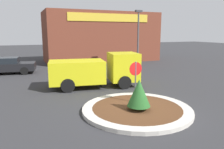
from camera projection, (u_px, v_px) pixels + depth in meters
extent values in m
plane|color=#2D2D30|center=(137.00, 111.00, 10.32)|extent=(120.00, 120.00, 0.00)
cylinder|color=#BCB7AD|center=(137.00, 109.00, 10.30)|extent=(5.14, 5.14, 0.17)
cylinder|color=#4C2D19|center=(137.00, 109.00, 10.30)|extent=(4.22, 4.22, 0.17)
cylinder|color=#4C4C51|center=(135.00, 84.00, 10.91)|extent=(0.07, 0.07, 2.24)
cylinder|color=#B71414|center=(136.00, 69.00, 10.77)|extent=(0.68, 0.03, 0.68)
cylinder|color=brown|center=(139.00, 108.00, 9.98)|extent=(0.08, 0.08, 0.18)
cone|color=#235623|center=(139.00, 93.00, 9.85)|extent=(1.06, 1.06, 1.24)
cube|color=gold|center=(123.00, 67.00, 15.03)|extent=(2.19, 2.29, 1.88)
cube|color=gold|center=(77.00, 72.00, 14.36)|extent=(3.83, 2.66, 1.44)
cube|color=black|center=(132.00, 62.00, 15.12)|extent=(0.34, 1.77, 0.66)
cylinder|color=black|center=(117.00, 77.00, 16.09)|extent=(0.90, 0.37, 0.87)
cylinder|color=black|center=(125.00, 82.00, 14.24)|extent=(0.90, 0.37, 0.87)
cylinder|color=black|center=(67.00, 79.00, 15.27)|extent=(0.90, 0.37, 0.87)
cylinder|color=black|center=(68.00, 86.00, 13.41)|extent=(0.90, 0.37, 0.87)
cube|color=brown|center=(101.00, 37.00, 28.25)|extent=(14.15, 6.00, 6.13)
cube|color=gold|center=(110.00, 18.00, 25.07)|extent=(9.91, 0.08, 0.90)
cube|color=black|center=(9.00, 67.00, 19.46)|extent=(4.68, 2.51, 0.67)
cube|color=black|center=(6.00, 60.00, 19.30)|extent=(2.36, 1.94, 0.50)
cylinder|color=black|center=(27.00, 68.00, 20.66)|extent=(0.71, 0.31, 0.69)
cylinder|color=black|center=(24.00, 71.00, 19.04)|extent=(0.71, 0.31, 0.69)
cylinder|color=#4C4C51|center=(138.00, 41.00, 22.00)|extent=(0.16, 0.16, 5.55)
cube|color=#38383D|center=(139.00, 11.00, 21.45)|extent=(0.70, 0.30, 0.20)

